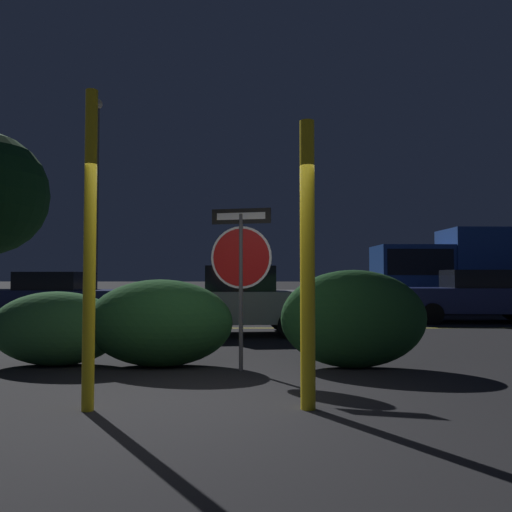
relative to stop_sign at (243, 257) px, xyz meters
name	(u,v)px	position (x,y,z in m)	size (l,w,h in m)	color
ground_plane	(208,406)	(-0.30, -1.96, -1.63)	(260.00, 260.00, 0.00)	black
road_center_stripe	(238,328)	(-0.30, 5.89, -1.63)	(38.54, 0.12, 0.01)	gold
stop_sign	(243,257)	(0.00, 0.00, 0.00)	(0.89, 0.22, 2.34)	#4C4C51
yellow_pole_left	(92,248)	(-1.48, -2.14, 0.01)	(0.12, 0.12, 3.27)	yellow
yellow_pole_right	(309,263)	(0.75, -2.08, -0.14)	(0.15, 0.15, 2.97)	yellow
hedge_bush_1	(59,328)	(-2.81, 0.40, -1.07)	(2.01, 0.97, 1.12)	#2D6633
hedge_bush_2	(162,323)	(-1.23, 0.31, -0.98)	(2.19, 1.09, 1.31)	#1E4C23
hedge_bush_3	(355,319)	(1.66, 0.20, -0.91)	(2.17, 0.81, 1.45)	#19421E
passing_car_1	(54,297)	(-5.83, 7.57, -0.89)	(4.83, 2.28, 1.48)	navy
passing_car_2	(237,301)	(-0.28, 4.43, -0.85)	(4.12, 2.12, 1.59)	#9E9EA3
passing_car_3	(477,296)	(6.71, 7.61, -0.86)	(4.84, 2.12, 1.54)	navy
delivery_truck	(469,268)	(8.05, 11.23, 0.02)	(6.88, 2.44, 3.10)	navy
street_lamp	(98,188)	(-5.64, 10.94, 2.96)	(0.37, 0.37, 7.91)	#4C4C51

